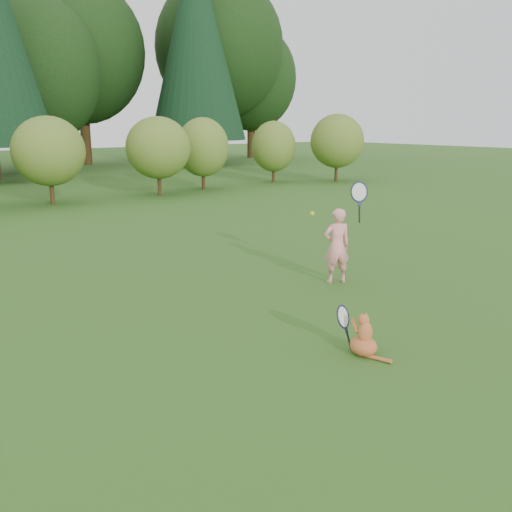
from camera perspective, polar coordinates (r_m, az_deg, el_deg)
ground at (r=7.51m, az=2.47°, el=-6.54°), size 100.00×100.00×0.00m
shrub_row at (r=19.02m, az=-23.54°, el=8.76°), size 28.00×3.00×2.80m
child at (r=9.22m, az=8.16°, el=1.20°), size 0.72×0.49×1.82m
cat at (r=6.52m, az=10.66°, el=-7.59°), size 0.41×0.70×0.66m
tennis_ball at (r=8.87m, az=5.65°, el=4.25°), size 0.07×0.07×0.07m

